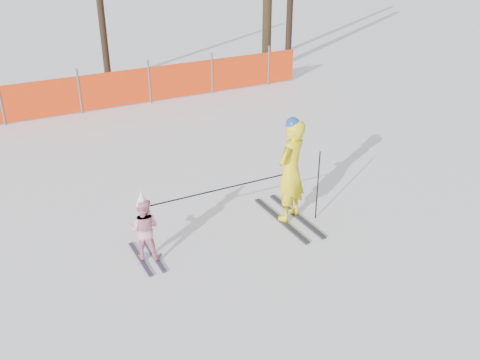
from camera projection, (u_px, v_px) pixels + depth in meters
name	position (u px, v px, depth m)	size (l,w,h in m)	color
ground	(254.00, 246.00, 8.88)	(120.00, 120.00, 0.00)	white
adult	(291.00, 170.00, 9.24)	(0.80, 1.72, 1.94)	black
child	(144.00, 228.00, 8.32)	(0.63, 1.02, 1.22)	black
ski_poles	(257.00, 188.00, 8.96)	(3.01, 0.24, 1.31)	black
safety_fence	(19.00, 102.00, 13.94)	(16.95, 0.06, 1.25)	#595960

